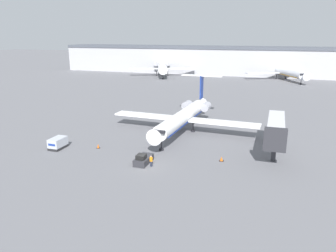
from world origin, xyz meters
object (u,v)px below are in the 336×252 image
(airplane_main, at_px, (184,116))
(jet_bridge, at_px, (276,129))
(traffic_cone_right, at_px, (221,159))
(airplane_parked_far_right, at_px, (283,71))
(worker_near_tug, at_px, (151,161))
(traffic_cone_left, at_px, (98,146))
(luggage_cart, at_px, (58,143))
(airplane_parked_far_left, at_px, (162,67))
(pushback_tug, at_px, (143,159))

(airplane_main, xyz_separation_m, jet_bridge, (17.58, -8.03, 1.18))
(airplane_main, relative_size, traffic_cone_right, 41.95)
(traffic_cone_right, height_order, jet_bridge, jet_bridge)
(airplane_main, bearing_deg, airplane_parked_far_right, 77.92)
(worker_near_tug, xyz_separation_m, traffic_cone_left, (-11.71, 4.72, -0.52))
(luggage_cart, bearing_deg, traffic_cone_left, 19.79)
(luggage_cart, bearing_deg, jet_bridge, 13.69)
(traffic_cone_left, xyz_separation_m, airplane_parked_far_left, (-22.80, 98.37, 3.96))
(worker_near_tug, bearing_deg, airplane_parked_far_left, 108.51)
(luggage_cart, distance_m, airplane_parked_far_left, 102.08)
(luggage_cart, relative_size, airplane_parked_far_right, 0.09)
(luggage_cart, distance_m, jet_bridge, 36.69)
(airplane_parked_far_left, bearing_deg, pushback_tug, -72.16)
(airplane_parked_far_left, bearing_deg, traffic_cone_right, -65.66)
(airplane_main, height_order, traffic_cone_left, airplane_main)
(traffic_cone_left, distance_m, airplane_parked_far_right, 108.83)
(traffic_cone_left, distance_m, jet_bridge, 29.95)
(airplane_parked_far_right, bearing_deg, airplane_parked_far_left, -173.60)
(airplane_main, relative_size, airplane_parked_far_left, 1.00)
(pushback_tug, xyz_separation_m, traffic_cone_left, (-10.11, 3.89, -0.25))
(airplane_main, height_order, airplane_parked_far_right, airplane_parked_far_right)
(airplane_main, distance_m, jet_bridge, 19.37)
(traffic_cone_right, bearing_deg, airplane_parked_far_right, 84.84)
(luggage_cart, relative_size, worker_near_tug, 1.93)
(airplane_main, distance_m, worker_near_tug, 19.21)
(traffic_cone_left, relative_size, airplane_parked_far_right, 0.02)
(worker_near_tug, bearing_deg, traffic_cone_right, 29.89)
(airplane_main, distance_m, airplane_parked_far_right, 92.07)
(traffic_cone_left, distance_m, traffic_cone_right, 21.35)
(luggage_cart, bearing_deg, worker_near_tug, -7.44)
(airplane_main, bearing_deg, pushback_tug, -94.09)
(traffic_cone_right, bearing_deg, airplane_main, 126.28)
(luggage_cart, relative_size, traffic_cone_right, 4.60)
(traffic_cone_right, height_order, airplane_parked_far_right, airplane_parked_far_right)
(pushback_tug, distance_m, worker_near_tug, 1.83)
(jet_bridge, bearing_deg, airplane_parked_far_right, 89.01)
(airplane_main, height_order, airplane_parked_far_left, airplane_parked_far_left)
(worker_near_tug, xyz_separation_m, airplane_parked_far_right, (18.97, 109.08, 2.67))
(pushback_tug, distance_m, airplane_parked_far_left, 107.49)
(traffic_cone_right, xyz_separation_m, jet_bridge, (7.66, 5.49, 4.11))
(airplane_main, distance_m, traffic_cone_left, 18.55)
(airplane_main, xyz_separation_m, pushback_tug, (-1.30, -18.23, -2.65))
(worker_near_tug, relative_size, jet_bridge, 0.12)
(pushback_tug, height_order, airplane_parked_far_left, airplane_parked_far_left)
(traffic_cone_left, bearing_deg, luggage_cart, -160.21)
(airplane_main, height_order, traffic_cone_right, airplane_main)
(airplane_parked_far_right, bearing_deg, traffic_cone_right, -95.16)
(luggage_cart, xyz_separation_m, traffic_cone_left, (6.50, 2.34, -0.59))
(luggage_cart, xyz_separation_m, worker_near_tug, (18.21, -2.38, -0.06))
(airplane_parked_far_left, xyz_separation_m, jet_bridge, (51.79, -92.06, 0.12))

